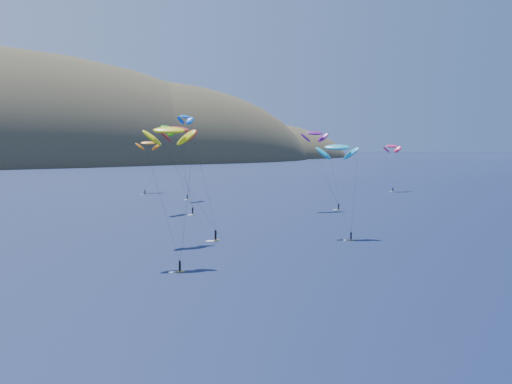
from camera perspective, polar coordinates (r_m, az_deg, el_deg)
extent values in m
ellipsoid|color=#3D3526|center=(624.78, -9.07, 1.65)|extent=(320.00, 220.00, 156.00)
ellipsoid|color=#3D3526|center=(714.71, -1.46, 2.38)|extent=(240.00, 180.00, 84.00)
cube|color=gold|center=(103.50, -6.11, -6.37)|extent=(1.39, 0.77, 0.07)
cylinder|color=black|center=(103.35, -6.12, -5.91)|extent=(0.31, 0.31, 1.43)
sphere|color=#8C6047|center=(103.21, -6.12, -5.46)|extent=(0.24, 0.24, 0.24)
ellipsoid|color=yellow|center=(111.99, -6.97, 4.92)|extent=(8.43, 5.75, 4.30)
cube|color=gold|center=(179.92, -5.09, -1.80)|extent=(1.42, 1.18, 0.08)
cylinder|color=black|center=(179.83, -5.09, -1.52)|extent=(0.34, 0.34, 1.54)
sphere|color=#8C6047|center=(179.74, -5.10, -1.23)|extent=(0.26, 0.26, 0.26)
ellipsoid|color=#43CE0B|center=(187.89, -7.17, 5.15)|extent=(8.21, 7.24, 4.22)
cube|color=gold|center=(224.48, -5.52, -0.59)|extent=(1.25, 0.96, 0.07)
cylinder|color=black|center=(224.42, -5.52, -0.39)|extent=(0.29, 0.29, 1.33)
sphere|color=#8C6047|center=(224.36, -5.52, -0.20)|extent=(0.22, 0.22, 0.22)
ellipsoid|color=#0166E9|center=(227.41, -5.68, 6.02)|extent=(8.69, 7.32, 4.43)
cube|color=gold|center=(135.55, 7.61, -3.84)|extent=(1.21, 1.03, 0.07)
cylinder|color=black|center=(135.44, 7.61, -3.51)|extent=(0.29, 0.29, 1.32)
sphere|color=#8C6047|center=(135.34, 7.61, -3.19)|extent=(0.22, 0.22, 0.22)
ellipsoid|color=#15A8C7|center=(142.12, 6.52, 3.58)|extent=(8.52, 7.65, 4.40)
cube|color=gold|center=(192.36, 6.62, -1.42)|extent=(1.39, 0.60, 0.07)
cylinder|color=black|center=(192.28, 6.62, -1.17)|extent=(0.32, 0.32, 1.44)
sphere|color=#8C6047|center=(192.20, 6.63, -0.92)|extent=(0.24, 0.24, 0.24)
ellipsoid|color=#78167F|center=(194.21, 4.69, 4.72)|extent=(8.28, 4.85, 4.35)
cube|color=gold|center=(260.07, 10.89, 0.02)|extent=(1.29, 0.41, 0.07)
cylinder|color=black|center=(260.01, 10.89, 0.20)|extent=(0.30, 0.30, 1.36)
sphere|color=#8C6047|center=(259.95, 10.89, 0.37)|extent=(0.23, 0.23, 0.23)
ellipsoid|color=#E82063|center=(266.30, 10.83, 3.62)|extent=(8.01, 3.92, 4.41)
cube|color=gold|center=(134.17, -3.25, -3.89)|extent=(1.68, 0.74, 0.09)
cylinder|color=black|center=(134.03, -3.26, -3.46)|extent=(0.38, 0.38, 1.73)
sphere|color=#8C6047|center=(133.89, -3.26, -3.03)|extent=(0.29, 0.29, 0.29)
ellipsoid|color=red|center=(134.24, -6.34, 5.00)|extent=(8.70, 5.15, 4.56)
cube|color=gold|center=(246.44, -8.88, -0.19)|extent=(1.36, 0.75, 0.07)
cylinder|color=black|center=(246.38, -8.88, 0.00)|extent=(0.31, 0.31, 1.40)
sphere|color=#8C6047|center=(246.32, -8.88, 0.19)|extent=(0.23, 0.23, 0.23)
ellipsoid|color=orange|center=(259.33, -8.61, 3.90)|extent=(9.46, 6.39, 4.83)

